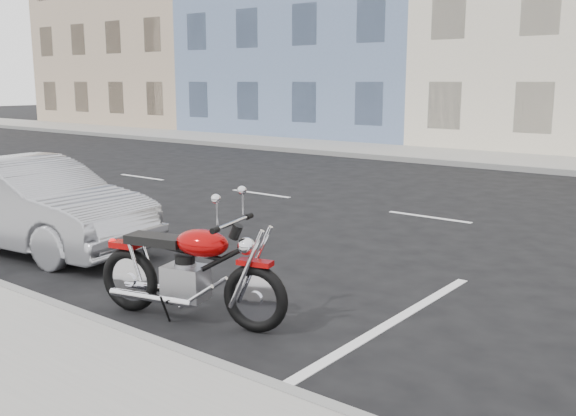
% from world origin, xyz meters
% --- Properties ---
extents(ground, '(120.00, 120.00, 0.00)m').
position_xyz_m(ground, '(0.00, 0.00, 0.00)').
color(ground, black).
rests_on(ground, ground).
extents(sidewalk_far, '(80.00, 3.40, 0.15)m').
position_xyz_m(sidewalk_far, '(-5.00, 8.70, 0.07)').
color(sidewalk_far, gray).
rests_on(sidewalk_far, ground).
extents(curb_far, '(80.00, 0.12, 0.16)m').
position_xyz_m(curb_far, '(-5.00, 7.00, 0.08)').
color(curb_far, gray).
rests_on(curb_far, ground).
extents(bldg_far_west, '(12.00, 12.00, 12.00)m').
position_xyz_m(bldg_far_west, '(-26.00, 16.30, 6.00)').
color(bldg_far_west, tan).
rests_on(bldg_far_west, ground).
extents(motorcycle, '(2.13, 0.87, 1.09)m').
position_xyz_m(motorcycle, '(-0.90, -6.02, 0.50)').
color(motorcycle, black).
rests_on(motorcycle, ground).
extents(sedan_silver, '(4.17, 1.90, 1.33)m').
position_xyz_m(sedan_silver, '(-5.59, -5.62, 0.66)').
color(sedan_silver, '#95969C').
rests_on(sedan_silver, ground).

